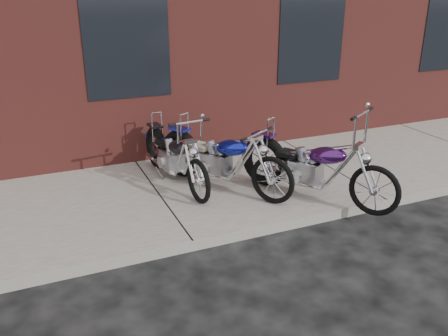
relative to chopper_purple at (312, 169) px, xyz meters
name	(u,v)px	position (x,y,z in m)	size (l,w,h in m)	color
ground	(193,251)	(-2.01, -0.51, -0.60)	(120.00, 120.00, 0.00)	black
sidewalk	(159,199)	(-2.01, 0.99, -0.52)	(22.00, 3.00, 0.15)	gray
chopper_purple	(312,169)	(0.00, 0.00, 0.00)	(1.35, 2.21, 1.39)	black
chopper_blue	(220,161)	(-1.07, 0.86, -0.01)	(1.33, 2.17, 1.06)	black
chopper_third	(174,158)	(-1.65, 1.34, -0.04)	(0.55, 2.26, 1.15)	black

